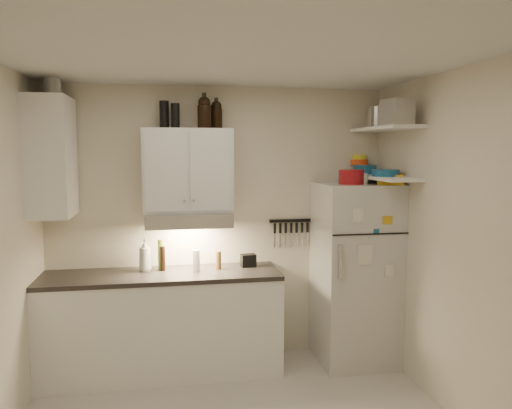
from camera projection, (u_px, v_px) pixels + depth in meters
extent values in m
cube|color=silver|center=(242.00, 55.00, 3.17)|extent=(3.20, 3.00, 0.02)
cube|color=beige|center=(219.00, 224.00, 4.79)|extent=(3.20, 0.02, 2.60)
cube|color=beige|center=(464.00, 249.00, 3.59)|extent=(0.02, 3.00, 2.60)
cube|color=white|center=(163.00, 325.00, 4.48)|extent=(2.10, 0.60, 0.88)
cube|color=#2B2725|center=(162.00, 275.00, 4.43)|extent=(2.10, 0.62, 0.04)
cube|color=white|center=(188.00, 170.00, 4.51)|extent=(0.80, 0.33, 0.75)
cube|color=white|center=(51.00, 157.00, 4.16)|extent=(0.33, 0.55, 1.00)
cube|color=silver|center=(189.00, 219.00, 4.49)|extent=(0.76, 0.46, 0.12)
cube|color=silver|center=(355.00, 273.00, 4.71)|extent=(0.70, 0.68, 1.70)
cube|color=white|center=(385.00, 129.00, 4.47)|extent=(0.30, 0.95, 0.03)
cube|color=white|center=(384.00, 178.00, 4.52)|extent=(0.30, 0.95, 0.03)
cube|color=black|center=(291.00, 221.00, 4.88)|extent=(0.42, 0.02, 0.03)
cylinder|color=maroon|center=(351.00, 177.00, 4.51)|extent=(0.25, 0.25, 0.13)
cube|color=gold|center=(390.00, 179.00, 4.48)|extent=(0.31, 0.34, 0.09)
cylinder|color=silver|center=(364.00, 179.00, 4.50)|extent=(0.08, 0.08, 0.10)
cylinder|color=silver|center=(382.00, 118.00, 4.69)|extent=(0.30, 0.30, 0.19)
cube|color=#AAAAAD|center=(392.00, 116.00, 4.46)|extent=(0.24, 0.22, 0.19)
cube|color=#AAAAAD|center=(397.00, 112.00, 4.07)|extent=(0.25, 0.25, 0.20)
cylinder|color=navy|center=(365.00, 170.00, 4.87)|extent=(0.22, 0.22, 0.09)
cylinder|color=#F24916|center=(359.00, 162.00, 4.95)|extent=(0.18, 0.18, 0.05)
cylinder|color=yellow|center=(359.00, 157.00, 4.95)|extent=(0.14, 0.14, 0.04)
cylinder|color=navy|center=(386.00, 173.00, 4.44)|extent=(0.29, 0.29, 0.06)
cylinder|color=black|center=(175.00, 116.00, 4.45)|extent=(0.10, 0.10, 0.22)
cylinder|color=black|center=(164.00, 115.00, 4.49)|extent=(0.11, 0.11, 0.25)
cylinder|color=silver|center=(52.00, 85.00, 4.14)|extent=(0.14, 0.14, 0.18)
imported|color=white|center=(145.00, 253.00, 4.49)|extent=(0.15, 0.15, 0.33)
cylinder|color=brown|center=(218.00, 260.00, 4.57)|extent=(0.06, 0.06, 0.17)
cylinder|color=#5A721C|center=(161.00, 255.00, 4.54)|extent=(0.06, 0.06, 0.28)
cylinder|color=black|center=(163.00, 258.00, 4.51)|extent=(0.05, 0.05, 0.23)
cylinder|color=silver|center=(196.00, 261.00, 4.48)|extent=(0.09, 0.09, 0.20)
cylinder|color=maroon|center=(197.00, 264.00, 4.50)|extent=(0.08, 0.08, 0.12)
cube|color=black|center=(248.00, 260.00, 4.67)|extent=(0.15, 0.11, 0.12)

